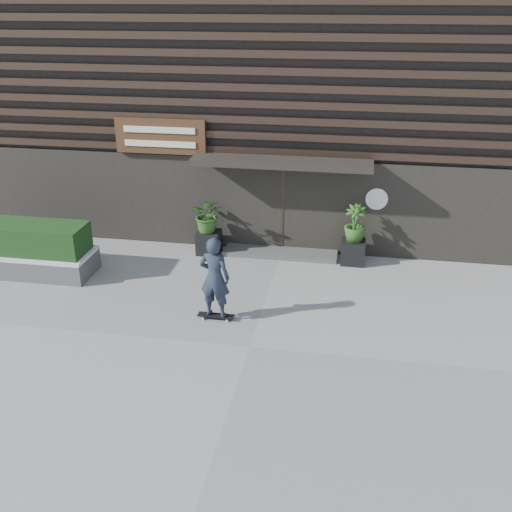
% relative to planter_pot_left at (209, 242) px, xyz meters
% --- Properties ---
extents(ground, '(80.00, 80.00, 0.00)m').
position_rel_planter_pot_left_xyz_m(ground, '(1.90, -4.40, -0.30)').
color(ground, gray).
rests_on(ground, ground).
extents(entrance_step, '(3.00, 0.80, 0.12)m').
position_rel_planter_pot_left_xyz_m(entrance_step, '(1.90, 0.20, -0.24)').
color(entrance_step, '#464744').
rests_on(entrance_step, ground).
extents(planter_pot_left, '(0.60, 0.60, 0.60)m').
position_rel_planter_pot_left_xyz_m(planter_pot_left, '(0.00, 0.00, 0.00)').
color(planter_pot_left, black).
rests_on(planter_pot_left, ground).
extents(bamboo_left, '(0.86, 0.75, 0.96)m').
position_rel_planter_pot_left_xyz_m(bamboo_left, '(0.00, 0.00, 0.78)').
color(bamboo_left, '#2D591E').
rests_on(bamboo_left, planter_pot_left).
extents(planter_pot_right, '(0.60, 0.60, 0.60)m').
position_rel_planter_pot_left_xyz_m(planter_pot_right, '(3.80, 0.00, 0.00)').
color(planter_pot_right, black).
rests_on(planter_pot_right, ground).
extents(bamboo_right, '(0.54, 0.54, 0.96)m').
position_rel_planter_pot_left_xyz_m(bamboo_right, '(3.80, 0.00, 0.78)').
color(bamboo_right, '#2D591E').
rests_on(bamboo_right, planter_pot_right).
extents(raised_bed, '(3.50, 1.20, 0.50)m').
position_rel_planter_pot_left_xyz_m(raised_bed, '(-4.25, -1.92, -0.05)').
color(raised_bed, '#474745').
rests_on(raised_bed, ground).
extents(snow_layer, '(3.50, 1.20, 0.08)m').
position_rel_planter_pot_left_xyz_m(snow_layer, '(-4.25, -1.92, 0.24)').
color(snow_layer, white).
rests_on(snow_layer, raised_bed).
extents(hedge, '(3.30, 1.00, 0.70)m').
position_rel_planter_pot_left_xyz_m(hedge, '(-4.25, -1.92, 0.63)').
color(hedge, '#153412').
rests_on(hedge, snow_layer).
extents(building, '(18.00, 11.00, 8.00)m').
position_rel_planter_pot_left_xyz_m(building, '(1.90, 5.56, 3.69)').
color(building, black).
rests_on(building, ground).
extents(skateboarder, '(0.78, 0.50, 1.88)m').
position_rel_planter_pot_left_xyz_m(skateboarder, '(0.99, -3.43, 0.68)').
color(skateboarder, black).
rests_on(skateboarder, ground).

